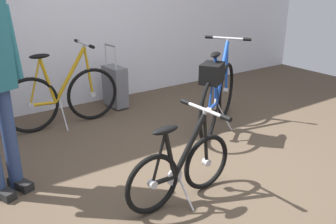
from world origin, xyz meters
The scene contains 5 objects.
ground_plane centered at (0.00, 0.00, 0.00)m, with size 8.21×8.21×0.00m, color brown.
folding_bike_foreground centered at (-0.31, -0.20, 0.28)m, with size 1.00×0.53×0.72m.
display_bike_left centered at (0.85, 0.69, 0.45)m, with size 1.21×0.82×0.99m.
display_bike_right centered at (-0.52, 1.77, 0.36)m, with size 1.35×0.53×0.94m.
rolling_suitcase centered at (0.27, 2.01, 0.28)m, with size 0.21×0.37×0.83m.
Camera 1 is at (-1.80, -2.17, 1.64)m, focal length 39.37 mm.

